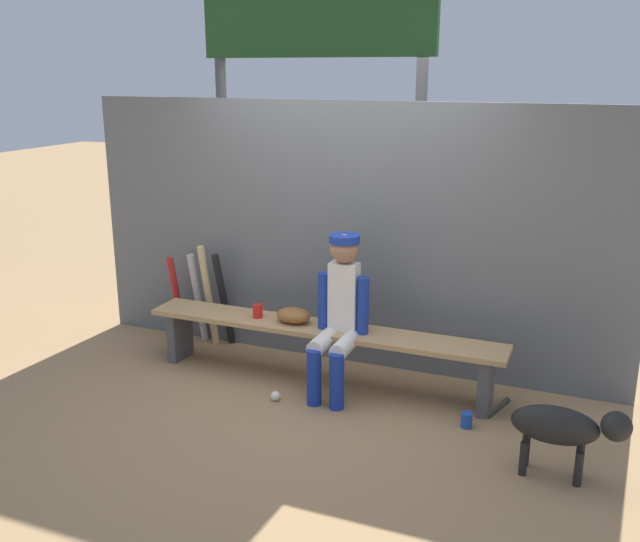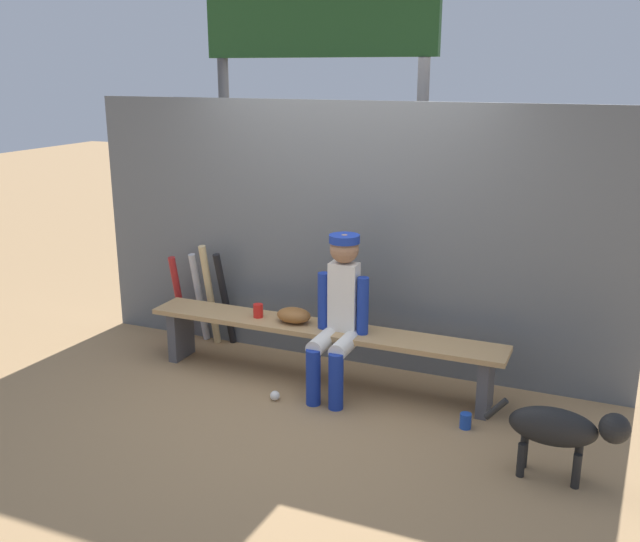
% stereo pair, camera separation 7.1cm
% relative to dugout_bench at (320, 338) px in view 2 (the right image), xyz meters
% --- Properties ---
extents(ground_plane, '(30.00, 30.00, 0.00)m').
position_rel_dugout_bench_xyz_m(ground_plane, '(0.00, 0.00, -0.38)').
color(ground_plane, '#9E7A51').
extents(chainlink_fence, '(4.64, 0.03, 2.18)m').
position_rel_dugout_bench_xyz_m(chainlink_fence, '(0.00, 0.50, 0.71)').
color(chainlink_fence, '#595E63').
rests_on(chainlink_fence, ground_plane).
extents(dugout_bench, '(2.91, 0.36, 0.47)m').
position_rel_dugout_bench_xyz_m(dugout_bench, '(0.00, 0.00, 0.00)').
color(dugout_bench, tan).
rests_on(dugout_bench, ground_plane).
extents(player_seated, '(0.41, 0.55, 1.23)m').
position_rel_dugout_bench_xyz_m(player_seated, '(0.20, -0.11, 0.29)').
color(player_seated, silver).
rests_on(player_seated, ground_plane).
extents(baseball_glove, '(0.28, 0.20, 0.12)m').
position_rel_dugout_bench_xyz_m(baseball_glove, '(-0.23, 0.00, 0.16)').
color(baseball_glove, brown).
rests_on(baseball_glove, dugout_bench).
extents(bat_aluminum_black, '(0.11, 0.25, 0.87)m').
position_rel_dugout_bench_xyz_m(bat_aluminum_black, '(-1.08, 0.39, 0.06)').
color(bat_aluminum_black, black).
rests_on(bat_aluminum_black, ground_plane).
extents(bat_wood_natural, '(0.10, 0.22, 0.94)m').
position_rel_dugout_bench_xyz_m(bat_wood_natural, '(-1.21, 0.34, 0.10)').
color(bat_wood_natural, tan).
rests_on(bat_wood_natural, ground_plane).
extents(bat_aluminum_silver, '(0.10, 0.21, 0.84)m').
position_rel_dugout_bench_xyz_m(bat_aluminum_silver, '(-1.35, 0.38, 0.05)').
color(bat_aluminum_silver, '#B7B7BC').
rests_on(bat_aluminum_silver, ground_plane).
extents(bat_aluminum_red, '(0.09, 0.20, 0.80)m').
position_rel_dugout_bench_xyz_m(bat_aluminum_red, '(-1.55, 0.35, 0.02)').
color(bat_aluminum_red, '#B22323').
rests_on(bat_aluminum_red, ground_plane).
extents(baseball, '(0.07, 0.07, 0.07)m').
position_rel_dugout_bench_xyz_m(baseball, '(-0.18, -0.44, -0.34)').
color(baseball, white).
rests_on(baseball, ground_plane).
extents(cup_on_ground, '(0.08, 0.08, 0.11)m').
position_rel_dugout_bench_xyz_m(cup_on_ground, '(1.23, -0.30, -0.32)').
color(cup_on_ground, '#1E47AD').
rests_on(cup_on_ground, ground_plane).
extents(cup_on_bench, '(0.08, 0.08, 0.11)m').
position_rel_dugout_bench_xyz_m(cup_on_bench, '(-0.54, -0.00, 0.15)').
color(cup_on_bench, red).
rests_on(cup_on_bench, dugout_bench).
extents(scoreboard, '(2.41, 0.27, 3.74)m').
position_rel_dugout_bench_xyz_m(scoreboard, '(-0.44, 1.10, 2.28)').
color(scoreboard, '#3F3F42').
rests_on(scoreboard, ground_plane).
extents(dog, '(0.84, 0.20, 0.49)m').
position_rel_dugout_bench_xyz_m(dog, '(1.88, -0.71, -0.04)').
color(dog, black).
rests_on(dog, ground_plane).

